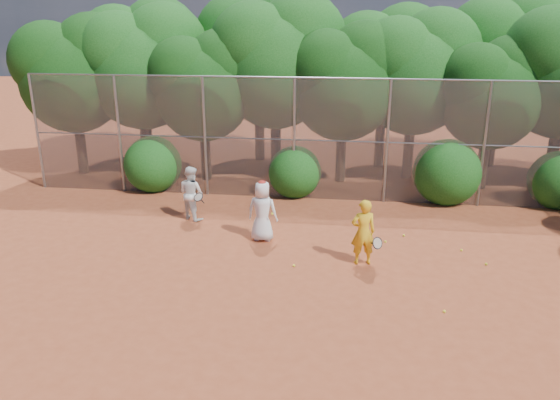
# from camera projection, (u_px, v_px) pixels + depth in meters

# --- Properties ---
(ground) EXTENTS (80.00, 80.00, 0.00)m
(ground) POSITION_uv_depth(u_px,v_px,m) (308.00, 281.00, 12.73)
(ground) COLOR brown
(ground) RESTS_ON ground
(fence_back) EXTENTS (20.05, 0.09, 4.03)m
(fence_back) POSITION_uv_depth(u_px,v_px,m) (321.00, 139.00, 17.71)
(fence_back) COLOR gray
(fence_back) RESTS_ON ground
(tree_0) EXTENTS (4.38, 3.81, 6.00)m
(tree_0) POSITION_uv_depth(u_px,v_px,m) (74.00, 70.00, 20.18)
(tree_0) COLOR black
(tree_0) RESTS_ON ground
(tree_1) EXTENTS (4.64, 4.03, 6.35)m
(tree_1) POSITION_uv_depth(u_px,v_px,m) (143.00, 63.00, 20.26)
(tree_1) COLOR black
(tree_1) RESTS_ON ground
(tree_2) EXTENTS (3.99, 3.47, 5.47)m
(tree_2) POSITION_uv_depth(u_px,v_px,m) (204.00, 82.00, 19.48)
(tree_2) COLOR black
(tree_2) RESTS_ON ground
(tree_3) EXTENTS (4.89, 4.26, 6.70)m
(tree_3) POSITION_uv_depth(u_px,v_px,m) (277.00, 58.00, 19.85)
(tree_3) COLOR black
(tree_3) RESTS_ON ground
(tree_4) EXTENTS (4.19, 3.64, 5.73)m
(tree_4) POSITION_uv_depth(u_px,v_px,m) (345.00, 78.00, 19.18)
(tree_4) COLOR black
(tree_4) RESTS_ON ground
(tree_5) EXTENTS (4.51, 3.92, 6.17)m
(tree_5) POSITION_uv_depth(u_px,v_px,m) (416.00, 69.00, 19.52)
(tree_5) COLOR black
(tree_5) RESTS_ON ground
(tree_6) EXTENTS (3.86, 3.36, 5.29)m
(tree_6) POSITION_uv_depth(u_px,v_px,m) (493.00, 90.00, 18.46)
(tree_6) COLOR black
(tree_6) RESTS_ON ground
(tree_9) EXTENTS (4.83, 4.20, 6.62)m
(tree_9) POSITION_uv_depth(u_px,v_px,m) (140.00, 54.00, 22.49)
(tree_9) COLOR black
(tree_9) RESTS_ON ground
(tree_10) EXTENTS (5.15, 4.48, 7.06)m
(tree_10) POSITION_uv_depth(u_px,v_px,m) (260.00, 47.00, 21.96)
(tree_10) COLOR black
(tree_10) RESTS_ON ground
(tree_11) EXTENTS (4.64, 4.03, 6.35)m
(tree_11) POSITION_uv_depth(u_px,v_px,m) (386.00, 61.00, 21.11)
(tree_11) COLOR black
(tree_11) RESTS_ON ground
(tree_12) EXTENTS (5.02, 4.37, 6.88)m
(tree_12) POSITION_uv_depth(u_px,v_px,m) (504.00, 52.00, 21.00)
(tree_12) COLOR black
(tree_12) RESTS_ON ground
(bush_0) EXTENTS (2.00, 2.00, 2.00)m
(bush_0) POSITION_uv_depth(u_px,v_px,m) (153.00, 162.00, 19.07)
(bush_0) COLOR #124812
(bush_0) RESTS_ON ground
(bush_1) EXTENTS (1.80, 1.80, 1.80)m
(bush_1) POSITION_uv_depth(u_px,v_px,m) (295.00, 170.00, 18.48)
(bush_1) COLOR #124812
(bush_1) RESTS_ON ground
(bush_2) EXTENTS (2.20, 2.20, 2.20)m
(bush_2) POSITION_uv_depth(u_px,v_px,m) (447.00, 169.00, 17.79)
(bush_2) COLOR #124812
(bush_2) RESTS_ON ground
(bush_3) EXTENTS (1.90, 1.90, 1.90)m
(bush_3) POSITION_uv_depth(u_px,v_px,m) (559.00, 178.00, 17.40)
(bush_3) COLOR #124812
(bush_3) RESTS_ON ground
(player_yellow) EXTENTS (0.85, 0.61, 1.67)m
(player_yellow) POSITION_uv_depth(u_px,v_px,m) (363.00, 232.00, 13.35)
(player_yellow) COLOR gold
(player_yellow) RESTS_ON ground
(player_teen) EXTENTS (0.87, 0.61, 1.70)m
(player_teen) POSITION_uv_depth(u_px,v_px,m) (262.00, 211.00, 14.77)
(player_teen) COLOR silver
(player_teen) RESTS_ON ground
(player_white) EXTENTS (1.00, 0.94, 1.64)m
(player_white) POSITION_uv_depth(u_px,v_px,m) (191.00, 193.00, 16.34)
(player_white) COLOR white
(player_white) RESTS_ON ground
(ball_0) EXTENTS (0.07, 0.07, 0.07)m
(ball_0) POSITION_uv_depth(u_px,v_px,m) (461.00, 250.00, 14.29)
(ball_0) COLOR yellow
(ball_0) RESTS_ON ground
(ball_1) EXTENTS (0.07, 0.07, 0.07)m
(ball_1) POSITION_uv_depth(u_px,v_px,m) (385.00, 242.00, 14.83)
(ball_1) COLOR yellow
(ball_1) RESTS_ON ground
(ball_2) EXTENTS (0.07, 0.07, 0.07)m
(ball_2) POSITION_uv_depth(u_px,v_px,m) (444.00, 311.00, 11.35)
(ball_2) COLOR yellow
(ball_2) RESTS_ON ground
(ball_3) EXTENTS (0.07, 0.07, 0.07)m
(ball_3) POSITION_uv_depth(u_px,v_px,m) (486.00, 264.00, 13.50)
(ball_3) COLOR yellow
(ball_3) RESTS_ON ground
(ball_4) EXTENTS (0.07, 0.07, 0.07)m
(ball_4) POSITION_uv_depth(u_px,v_px,m) (294.00, 266.00, 13.42)
(ball_4) COLOR yellow
(ball_4) RESTS_ON ground
(ball_5) EXTENTS (0.07, 0.07, 0.07)m
(ball_5) POSITION_uv_depth(u_px,v_px,m) (404.00, 235.00, 15.25)
(ball_5) COLOR yellow
(ball_5) RESTS_ON ground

